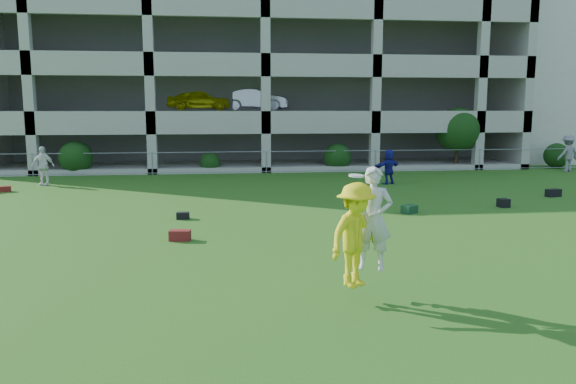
{
  "coord_description": "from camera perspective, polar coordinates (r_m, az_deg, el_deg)",
  "views": [
    {
      "loc": [
        -2.39,
        -10.9,
        3.54
      ],
      "look_at": [
        -0.74,
        3.0,
        1.4
      ],
      "focal_mm": 35.0,
      "sensor_mm": 36.0,
      "label": 1
    }
  ],
  "objects": [
    {
      "name": "bystander_f",
      "position": [
        34.36,
        26.55,
        3.53
      ],
      "size": [
        1.43,
        1.03,
        2.0
      ],
      "primitive_type": "imported",
      "rotation": [
        0.0,
        0.0,
        3.39
      ],
      "color": "gray",
      "rests_on": "ground"
    },
    {
      "name": "bag_black_e",
      "position": [
        24.58,
        25.35,
        -0.08
      ],
      "size": [
        0.66,
        0.45,
        0.3
      ],
      "primitive_type": "cube",
      "rotation": [
        0.0,
        0.0,
        0.26
      ],
      "color": "black",
      "rests_on": "ground"
    },
    {
      "name": "bystander_b",
      "position": [
        27.63,
        -23.64,
        2.44
      ],
      "size": [
        1.08,
        0.57,
        1.76
      ],
      "primitive_type": "imported",
      "rotation": [
        0.0,
        0.0,
        -0.14
      ],
      "color": "silver",
      "rests_on": "ground"
    },
    {
      "name": "bystander_d",
      "position": [
        26.2,
        10.2,
        2.55
      ],
      "size": [
        1.53,
        1.14,
        1.6
      ],
      "primitive_type": "imported",
      "rotation": [
        0.0,
        0.0,
        3.65
      ],
      "color": "navy",
      "rests_on": "ground"
    },
    {
      "name": "bag_red_a",
      "position": [
        15.26,
        -10.92,
        -4.34
      ],
      "size": [
        0.58,
        0.37,
        0.28
      ],
      "primitive_type": "cube",
      "rotation": [
        0.0,
        0.0,
        -0.13
      ],
      "color": "#571B0F",
      "rests_on": "ground"
    },
    {
      "name": "shrub_row",
      "position": [
        31.45,
        6.07,
        4.93
      ],
      "size": [
        34.38,
        2.52,
        3.5
      ],
      "color": "#163D11",
      "rests_on": "ground"
    },
    {
      "name": "fence",
      "position": [
        30.14,
        -2.21,
        3.1
      ],
      "size": [
        36.06,
        0.06,
        1.2
      ],
      "color": "gray",
      "rests_on": "ground"
    },
    {
      "name": "bag_green_c",
      "position": [
        19.24,
        12.23,
        -1.72
      ],
      "size": [
        0.61,
        0.56,
        0.26
      ],
      "primitive_type": "cube",
      "rotation": [
        0.0,
        0.0,
        0.56
      ],
      "color": "#12321D",
      "rests_on": "ground"
    },
    {
      "name": "ground",
      "position": [
        11.71,
        5.39,
        -8.95
      ],
      "size": [
        100.0,
        100.0,
        0.0
      ],
      "primitive_type": "plane",
      "color": "#235114",
      "rests_on": "ground"
    },
    {
      "name": "crate_d",
      "position": [
        21.33,
        21.04,
        -1.04
      ],
      "size": [
        0.39,
        0.39,
        0.3
      ],
      "primitive_type": "cube",
      "rotation": [
        0.0,
        0.0,
        0.13
      ],
      "color": "black",
      "rests_on": "ground"
    },
    {
      "name": "bag_black_b",
      "position": [
        18.12,
        -10.63,
        -2.38
      ],
      "size": [
        0.4,
        0.25,
        0.22
      ],
      "primitive_type": "cube",
      "rotation": [
        0.0,
        0.0,
        0.01
      ],
      "color": "black",
      "rests_on": "ground"
    },
    {
      "name": "parking_garage",
      "position": [
        38.75,
        -3.33,
        12.33
      ],
      "size": [
        30.0,
        14.0,
        12.0
      ],
      "color": "#9E998C",
      "rests_on": "ground"
    },
    {
      "name": "bag_green_g",
      "position": [
        24.33,
        7.1,
        0.55
      ],
      "size": [
        0.53,
        0.34,
        0.25
      ],
      "primitive_type": "cube",
      "rotation": [
        0.0,
        0.0,
        -0.09
      ],
      "color": "#133415",
      "rests_on": "ground"
    },
    {
      "name": "bag_red_f",
      "position": [
        26.28,
        -26.8,
        0.27
      ],
      "size": [
        0.51,
        0.4,
        0.24
      ],
      "primitive_type": "cube",
      "rotation": [
        0.0,
        0.0,
        0.29
      ],
      "color": "#580F11",
      "rests_on": "ground"
    },
    {
      "name": "frisbee_contest",
      "position": [
        10.24,
        7.4,
        -3.88
      ],
      "size": [
        1.5,
        1.28,
        2.14
      ],
      "color": "yellow",
      "rests_on": "ground"
    },
    {
      "name": "stucco_building",
      "position": [
        46.48,
        26.73,
        9.57
      ],
      "size": [
        16.0,
        14.0,
        10.0
      ],
      "primitive_type": "cube",
      "color": "beige",
      "rests_on": "ground"
    }
  ]
}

